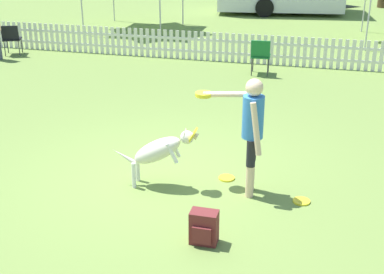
# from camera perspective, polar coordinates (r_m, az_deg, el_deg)

# --- Properties ---
(ground_plane) EXTENTS (240.00, 240.00, 0.00)m
(ground_plane) POSITION_cam_1_polar(r_m,az_deg,el_deg) (7.83, -2.77, -4.12)
(ground_plane) COLOR olive
(handler_person) EXTENTS (0.99, 0.58, 1.62)m
(handler_person) POSITION_cam_1_polar(r_m,az_deg,el_deg) (6.98, 6.23, 1.42)
(handler_person) COLOR beige
(handler_person) RESTS_ON ground_plane
(leaping_dog) EXTENTS (1.23, 0.37, 0.92)m
(leaping_dog) POSITION_cam_1_polar(r_m,az_deg,el_deg) (7.31, -3.45, -1.37)
(leaping_dog) COLOR beige
(leaping_dog) RESTS_ON ground_plane
(frisbee_near_handler) EXTENTS (0.23, 0.23, 0.02)m
(frisbee_near_handler) POSITION_cam_1_polar(r_m,az_deg,el_deg) (7.28, 11.60, -6.72)
(frisbee_near_handler) COLOR yellow
(frisbee_near_handler) RESTS_ON ground_plane
(frisbee_near_dog) EXTENTS (0.23, 0.23, 0.02)m
(frisbee_near_dog) POSITION_cam_1_polar(r_m,az_deg,el_deg) (7.74, 3.71, -4.38)
(frisbee_near_dog) COLOR yellow
(frisbee_near_dog) RESTS_ON ground_plane
(backpack_on_grass) EXTENTS (0.32, 0.24, 0.41)m
(backpack_on_grass) POSITION_cam_1_polar(r_m,az_deg,el_deg) (6.22, 1.27, -9.65)
(backpack_on_grass) COLOR maroon
(backpack_on_grass) RESTS_ON ground_plane
(picket_fence) EXTENTS (23.65, 0.04, 0.74)m
(picket_fence) POSITION_cam_1_polar(r_m,az_deg,el_deg) (13.81, 5.41, 9.39)
(picket_fence) COLOR silver
(picket_fence) RESTS_ON ground_plane
(folding_chair_blue_left) EXTENTS (0.58, 0.59, 0.82)m
(folding_chair_blue_left) POSITION_cam_1_polar(r_m,az_deg,el_deg) (15.29, -18.71, 10.06)
(folding_chair_blue_left) COLOR #333338
(folding_chair_blue_left) RESTS_ON ground_plane
(folding_chair_center) EXTENTS (0.47, 0.49, 0.85)m
(folding_chair_center) POSITION_cam_1_polar(r_m,az_deg,el_deg) (12.72, 7.33, 8.79)
(folding_chair_center) COLOR #333338
(folding_chair_center) RESTS_ON ground_plane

